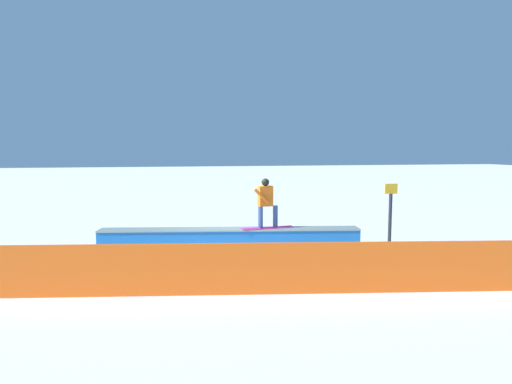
% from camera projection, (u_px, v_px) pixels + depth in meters
% --- Properties ---
extents(ground_plane, '(120.00, 120.00, 0.00)m').
position_uv_depth(ground_plane, '(230.00, 249.00, 12.32)').
color(ground_plane, white).
extents(grind_box, '(7.52, 1.79, 0.61)m').
position_uv_depth(grind_box, '(230.00, 240.00, 12.29)').
color(grind_box, blue).
rests_on(grind_box, ground_plane).
extents(snowboarder, '(1.58, 0.50, 1.46)m').
position_uv_depth(snowboarder, '(266.00, 201.00, 12.20)').
color(snowboarder, '#C71A84').
rests_on(snowboarder, grind_box).
extents(safety_fence, '(10.53, 1.77, 1.05)m').
position_uv_depth(safety_fence, '(258.00, 269.00, 8.43)').
color(safety_fence, orange).
rests_on(safety_fence, ground_plane).
extents(trail_marker, '(0.40, 0.10, 1.89)m').
position_uv_depth(trail_marker, '(390.00, 213.00, 12.56)').
color(trail_marker, '#262628').
rests_on(trail_marker, ground_plane).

